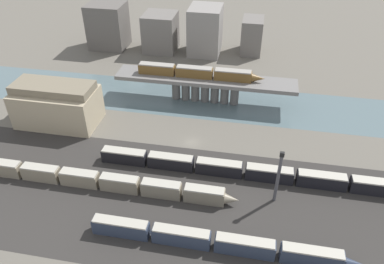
{
  "coord_description": "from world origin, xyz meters",
  "views": [
    {
      "loc": [
        16.31,
        -86.83,
        66.92
      ],
      "look_at": [
        0.0,
        0.28,
        3.58
      ],
      "focal_mm": 35.0,
      "sensor_mm": 36.0,
      "label": 1
    }
  ],
  "objects_px": {
    "train_on_bridge": "(199,72)",
    "signal_tower": "(278,177)",
    "warehouse_building": "(57,104)",
    "train_yard_near": "(219,242)",
    "train_yard_far": "(275,174)",
    "train_yard_mid": "(104,181)"
  },
  "relations": [
    {
      "from": "train_yard_near",
      "to": "train_yard_mid",
      "type": "xyz_separation_m",
      "value": [
        -30.85,
        13.22,
        0.02
      ]
    },
    {
      "from": "signal_tower",
      "to": "train_yard_mid",
      "type": "bearing_deg",
      "value": -175.46
    },
    {
      "from": "warehouse_building",
      "to": "train_yard_far",
      "type": "bearing_deg",
      "value": -12.69
    },
    {
      "from": "train_yard_far",
      "to": "signal_tower",
      "type": "bearing_deg",
      "value": -89.62
    },
    {
      "from": "train_on_bridge",
      "to": "train_yard_mid",
      "type": "height_order",
      "value": "train_on_bridge"
    },
    {
      "from": "train_yard_near",
      "to": "warehouse_building",
      "type": "height_order",
      "value": "warehouse_building"
    },
    {
      "from": "train_yard_near",
      "to": "warehouse_building",
      "type": "bearing_deg",
      "value": 144.99
    },
    {
      "from": "train_on_bridge",
      "to": "train_yard_far",
      "type": "xyz_separation_m",
      "value": [
        26.24,
        -36.61,
        -8.75
      ]
    },
    {
      "from": "train_yard_near",
      "to": "train_yard_mid",
      "type": "height_order",
      "value": "train_yard_mid"
    },
    {
      "from": "train_on_bridge",
      "to": "train_yard_near",
      "type": "relative_size",
      "value": 0.73
    },
    {
      "from": "train_yard_mid",
      "to": "train_yard_far",
      "type": "bearing_deg",
      "value": 14.12
    },
    {
      "from": "train_yard_near",
      "to": "signal_tower",
      "type": "height_order",
      "value": "signal_tower"
    },
    {
      "from": "warehouse_building",
      "to": "signal_tower",
      "type": "distance_m",
      "value": 71.05
    },
    {
      "from": "warehouse_building",
      "to": "signal_tower",
      "type": "height_order",
      "value": "signal_tower"
    },
    {
      "from": "train_yard_mid",
      "to": "warehouse_building",
      "type": "relative_size",
      "value": 2.68
    },
    {
      "from": "signal_tower",
      "to": "warehouse_building",
      "type": "bearing_deg",
      "value": 161.57
    },
    {
      "from": "train_yard_mid",
      "to": "warehouse_building",
      "type": "xyz_separation_m",
      "value": [
        -24.92,
        25.84,
        4.46
      ]
    },
    {
      "from": "signal_tower",
      "to": "train_yard_far",
      "type": "bearing_deg",
      "value": 90.38
    },
    {
      "from": "warehouse_building",
      "to": "train_on_bridge",
      "type": "bearing_deg",
      "value": 27.55
    },
    {
      "from": "train_on_bridge",
      "to": "signal_tower",
      "type": "xyz_separation_m",
      "value": [
        26.29,
        -43.91,
        -3.1
      ]
    },
    {
      "from": "train_yard_mid",
      "to": "train_on_bridge",
      "type": "bearing_deg",
      "value": 71.1
    },
    {
      "from": "train_yard_far",
      "to": "signal_tower",
      "type": "xyz_separation_m",
      "value": [
        0.05,
        -7.3,
        5.65
      ]
    }
  ]
}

